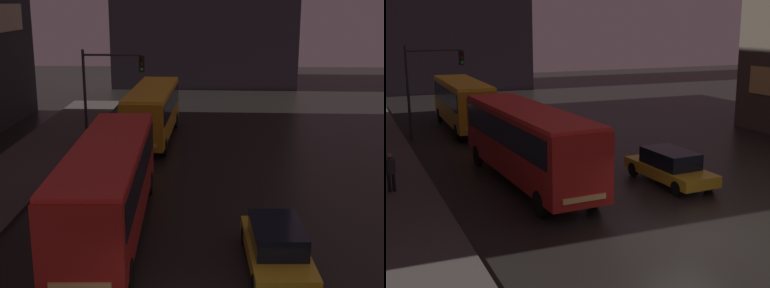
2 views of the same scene
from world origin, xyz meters
TOP-DOWN VIEW (x-y plane):
  - bus_near at (-3.01, 7.83)m, footprint 2.88×11.25m
  - bus_far at (-2.92, 21.59)m, footprint 2.60×9.88m
  - car_taxi at (2.82, 5.32)m, footprint 2.07×4.85m
  - traffic_light_main at (-5.33, 19.66)m, footprint 3.56×0.35m

SIDE VIEW (x-z plane):
  - car_taxi at x=2.82m, z-range 0.02..1.52m
  - bus_far at x=-2.92m, z-range 0.38..3.66m
  - bus_near at x=-3.01m, z-range 0.40..3.80m
  - traffic_light_main at x=-5.33m, z-range 1.06..6.78m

